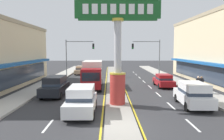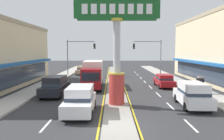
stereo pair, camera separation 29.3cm
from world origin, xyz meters
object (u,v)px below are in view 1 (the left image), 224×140
object	(u,v)px
district_sign	(118,52)
suv_near_left_lane	(193,94)
traffic_light_left_side	(77,51)
sedan_near_right_lane	(81,70)
pedestrian_near_kerb	(201,84)
traffic_light_right_side	(149,51)
suv_far_left_oncoming	(81,100)
pedestrian_far_side	(198,84)
box_truck_far_right_lane	(93,73)
suv_mid_left_lane	(55,86)
sedan_kerb_right	(164,80)

from	to	relation	value
district_sign	suv_near_left_lane	distance (m)	6.76
traffic_light_left_side	sedan_near_right_lane	xyz separation A→B (m)	(0.29, 2.94, -3.46)
sedan_near_right_lane	pedestrian_near_kerb	world-z (taller)	pedestrian_near_kerb
traffic_light_right_side	district_sign	bearing A→B (deg)	-107.48
sedan_near_right_lane	suv_far_left_oncoming	world-z (taller)	suv_far_left_oncoming
pedestrian_far_side	box_truck_far_right_lane	bearing A→B (deg)	157.08
traffic_light_right_side	pedestrian_near_kerb	distance (m)	16.04
district_sign	suv_mid_left_lane	distance (m)	7.67
district_sign	traffic_light_right_side	xyz separation A→B (m)	(6.19, 19.65, -0.01)
district_sign	suv_far_left_oncoming	size ratio (longest dim) A/B	1.79
district_sign	suv_near_left_lane	bearing A→B (deg)	-4.01
district_sign	traffic_light_right_side	distance (m)	20.60
traffic_light_left_side	traffic_light_right_side	xyz separation A→B (m)	(12.37, 0.09, 0.00)
district_sign	suv_far_left_oncoming	distance (m)	4.70
sedan_near_right_lane	suv_far_left_oncoming	xyz separation A→B (m)	(3.30, -24.66, 0.20)
district_sign	sedan_kerb_right	bearing A→B (deg)	55.73
box_truck_far_right_lane	suv_mid_left_lane	distance (m)	5.79
suv_near_left_lane	pedestrian_far_side	distance (m)	4.80
traffic_light_left_side	sedan_kerb_right	size ratio (longest dim) A/B	1.44
box_truck_far_right_lane	pedestrian_near_kerb	bearing A→B (deg)	-21.14
district_sign	suv_far_left_oncoming	world-z (taller)	district_sign
district_sign	pedestrian_far_side	bearing A→B (deg)	25.55
sedan_near_right_lane	pedestrian_far_side	distance (m)	23.30
traffic_light_right_side	box_truck_far_right_lane	size ratio (longest dim) A/B	0.89
box_truck_far_right_lane	suv_far_left_oncoming	xyz separation A→B (m)	(0.04, -10.55, -0.71)
suv_mid_left_lane	sedan_kerb_right	distance (m)	12.82
traffic_light_right_side	sedan_kerb_right	world-z (taller)	traffic_light_right_side
traffic_light_left_side	pedestrian_near_kerb	world-z (taller)	traffic_light_left_side
box_truck_far_right_lane	suv_near_left_lane	world-z (taller)	box_truck_far_right_lane
pedestrian_near_kerb	traffic_light_left_side	bearing A→B (deg)	133.49
traffic_light_right_side	box_truck_far_right_lane	distance (m)	14.53
district_sign	traffic_light_left_side	size ratio (longest dim) A/B	1.33
district_sign	sedan_near_right_lane	distance (m)	23.52
district_sign	suv_mid_left_lane	bearing A→B (deg)	148.21
pedestrian_far_side	suv_far_left_oncoming	bearing A→B (deg)	-150.61
suv_near_left_lane	pedestrian_far_side	world-z (taller)	suv_near_left_lane
pedestrian_far_side	district_sign	bearing A→B (deg)	-154.45
suv_mid_left_lane	traffic_light_right_side	bearing A→B (deg)	52.92
suv_far_left_oncoming	box_truck_far_right_lane	bearing A→B (deg)	90.23
sedan_near_right_lane	suv_mid_left_lane	size ratio (longest dim) A/B	0.94
district_sign	sedan_near_right_lane	bearing A→B (deg)	104.69
suv_far_left_oncoming	sedan_kerb_right	world-z (taller)	suv_far_left_oncoming
sedan_near_right_lane	pedestrian_near_kerb	distance (m)	23.37
sedan_kerb_right	pedestrian_near_kerb	bearing A→B (deg)	-60.44
traffic_light_right_side	suv_far_left_oncoming	xyz separation A→B (m)	(-8.79, -21.80, -3.26)
suv_near_left_lane	suv_mid_left_lane	world-z (taller)	same
district_sign	suv_near_left_lane	world-z (taller)	district_sign
traffic_light_left_side	pedestrian_far_side	size ratio (longest dim) A/B	3.63
traffic_light_right_side	suv_mid_left_lane	size ratio (longest dim) A/B	1.34
suv_far_left_oncoming	sedan_near_right_lane	bearing A→B (deg)	97.62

